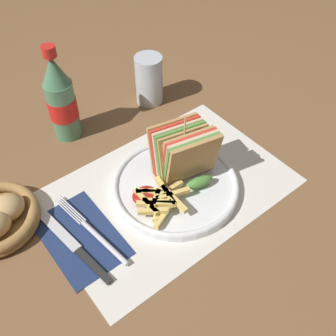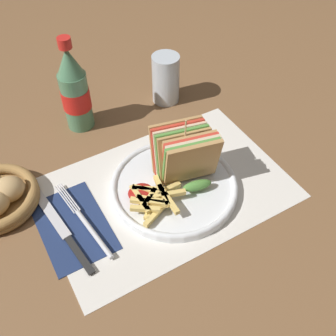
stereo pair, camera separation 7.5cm
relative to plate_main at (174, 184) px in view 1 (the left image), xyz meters
name	(u,v)px [view 1 (the left image)]	position (x,y,z in m)	size (l,w,h in m)	color
ground_plane	(187,182)	(0.03, 0.00, -0.01)	(4.00, 4.00, 0.00)	brown
placemat	(168,189)	(-0.01, 0.00, -0.01)	(0.46, 0.31, 0.00)	silver
plate_main	(174,184)	(0.00, 0.00, 0.00)	(0.25, 0.25, 0.02)	white
club_sandwich	(185,153)	(0.03, 0.01, 0.06)	(0.12, 0.11, 0.14)	tan
fries_pile	(160,200)	(-0.05, -0.03, 0.02)	(0.11, 0.10, 0.02)	#E5C166
ketchup_blob	(145,195)	(-0.07, 0.00, 0.02)	(0.05, 0.04, 0.02)	maroon
napkin	(81,237)	(-0.20, 0.01, -0.01)	(0.12, 0.18, 0.00)	navy
fork	(97,235)	(-0.18, -0.01, 0.00)	(0.04, 0.20, 0.01)	silver
knife	(71,243)	(-0.22, 0.01, 0.00)	(0.04, 0.22, 0.00)	black
coke_bottle_near	(61,100)	(-0.08, 0.27, 0.08)	(0.06, 0.06, 0.22)	#4C7F5B
glass_near	(149,80)	(0.13, 0.25, 0.05)	(0.06, 0.06, 0.12)	silver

